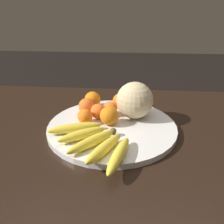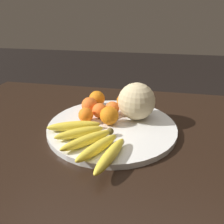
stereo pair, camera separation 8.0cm
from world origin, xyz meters
The scene contains 11 objects.
kitchen_table centered at (0.00, 0.00, 0.64)m, with size 1.41×1.00×0.73m.
fruit_bowl centered at (0.06, 0.04, 0.74)m, with size 0.48×0.48×0.02m.
melon centered at (0.15, 0.10, 0.82)m, with size 0.14×0.14×0.14m.
banana_bunch centered at (0.02, -0.11, 0.76)m, with size 0.29×0.28×0.03m.
orange_front_left centered at (-0.04, 0.04, 0.77)m, with size 0.06×0.06×0.06m.
orange_front_right centered at (0.05, 0.04, 0.78)m, with size 0.07×0.07×0.07m.
orange_mid_center centered at (-0.03, 0.19, 0.78)m, with size 0.07×0.07×0.07m.
orange_back_left centered at (0.05, 0.12, 0.77)m, with size 0.06×0.06×0.06m.
orange_back_right centered at (0.08, 0.19, 0.78)m, with size 0.06×0.06×0.06m.
orange_top_small centered at (-0.05, 0.12, 0.78)m, with size 0.07×0.07×0.07m.
orange_side_extra centered at (0.01, 0.08, 0.78)m, with size 0.06×0.06×0.06m.
Camera 1 is at (0.13, -0.68, 1.13)m, focal length 35.00 mm.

